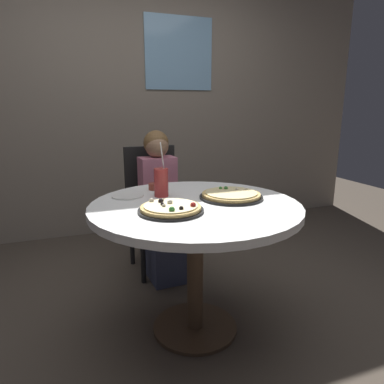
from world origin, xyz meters
TOP-DOWN VIEW (x-y plane):
  - ground_plane at (0.00, 0.00)m, footprint 8.00×8.00m
  - wall_with_window at (0.00, 1.87)m, footprint 5.20×0.14m
  - dining_table at (0.00, 0.00)m, footprint 1.11×1.11m
  - chair_wooden at (-0.00, 0.90)m, footprint 0.42×0.42m
  - diner_child at (0.00, 0.72)m, footprint 0.27×0.42m
  - pizza_veggie at (0.23, 0.04)m, footprint 0.35×0.35m
  - pizza_cheese at (-0.16, -0.10)m, footprint 0.32×0.32m
  - soda_cup at (-0.13, 0.21)m, footprint 0.08×0.08m
  - sauce_bowl at (-0.13, 0.38)m, footprint 0.07×0.07m
  - plate_small at (-0.31, 0.26)m, footprint 0.18×0.18m

SIDE VIEW (x-z plane):
  - ground_plane at x=0.00m, z-range 0.00..0.00m
  - diner_child at x=0.00m, z-range -0.06..1.02m
  - chair_wooden at x=0.00m, z-range 0.06..1.01m
  - dining_table at x=0.00m, z-range 0.27..1.02m
  - plate_small at x=-0.31m, z-range 0.75..0.76m
  - pizza_veggie at x=0.23m, z-range 0.74..0.79m
  - pizza_cheese at x=-0.16m, z-range 0.74..0.79m
  - sauce_bowl at x=-0.13m, z-range 0.75..0.79m
  - soda_cup at x=-0.13m, z-range 0.68..0.99m
  - wall_with_window at x=0.00m, z-range 0.00..2.90m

